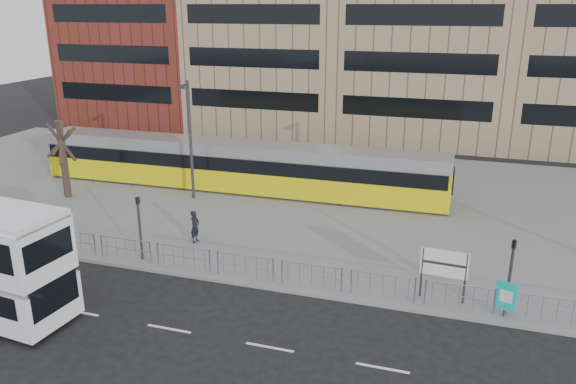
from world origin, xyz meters
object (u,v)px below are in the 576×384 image
(station_sign, at_px, (444,266))
(bare_tree, at_px, (58,117))
(lamp_post_west, at_px, (190,135))
(traffic_light_west, at_px, (139,220))
(pedestrian, at_px, (195,226))
(traffic_light_east, at_px, (511,267))
(tram, at_px, (236,166))
(ad_panel, at_px, (506,297))

(station_sign, height_order, bare_tree, bare_tree)
(station_sign, relative_size, bare_tree, 0.30)
(station_sign, bearing_deg, lamp_post_west, 154.98)
(bare_tree, bearing_deg, traffic_light_west, -35.38)
(pedestrian, bearing_deg, traffic_light_east, -97.91)
(bare_tree, bearing_deg, lamp_post_west, 15.24)
(tram, bearing_deg, station_sign, -39.65)
(pedestrian, height_order, traffic_light_east, traffic_light_east)
(tram, relative_size, traffic_light_west, 8.62)
(traffic_light_west, bearing_deg, lamp_post_west, 104.90)
(ad_panel, distance_m, traffic_light_east, 1.15)
(pedestrian, relative_size, lamp_post_west, 0.23)
(ad_panel, xyz_separation_m, pedestrian, (-14.53, 2.97, -0.03))
(traffic_light_west, xyz_separation_m, bare_tree, (-9.32, 6.62, 3.07))
(station_sign, xyz_separation_m, ad_panel, (2.36, -0.65, -0.64))
(lamp_post_west, bearing_deg, tram, 52.07)
(tram, xyz_separation_m, station_sign, (13.42, -10.84, -0.07))
(tram, relative_size, ad_panel, 18.17)
(tram, distance_m, ad_panel, 19.54)
(station_sign, xyz_separation_m, traffic_light_west, (-13.63, -0.31, 0.47))
(traffic_light_west, bearing_deg, station_sign, 5.06)
(ad_panel, height_order, traffic_light_west, traffic_light_west)
(pedestrian, bearing_deg, lamp_post_west, 30.23)
(tram, relative_size, station_sign, 12.31)
(traffic_light_east, height_order, bare_tree, bare_tree)
(lamp_post_west, bearing_deg, traffic_light_east, -26.28)
(ad_panel, xyz_separation_m, bare_tree, (-25.31, 6.96, 4.19))
(traffic_light_west, distance_m, lamp_post_west, 9.08)
(traffic_light_west, bearing_deg, ad_panel, 2.54)
(traffic_light_west, bearing_deg, tram, 92.70)
(tram, distance_m, lamp_post_west, 3.93)
(traffic_light_east, bearing_deg, station_sign, -170.90)
(traffic_light_east, xyz_separation_m, lamp_post_west, (-17.76, 8.77, 2.00))
(traffic_light_west, relative_size, traffic_light_east, 1.00)
(lamp_post_west, relative_size, bare_tree, 1.01)
(station_sign, bearing_deg, traffic_light_west, -175.08)
(traffic_light_west, relative_size, lamp_post_west, 0.43)
(ad_panel, height_order, traffic_light_east, traffic_light_east)
(ad_panel, relative_size, traffic_light_west, 0.47)
(pedestrian, bearing_deg, station_sign, -98.20)
(ad_panel, bearing_deg, traffic_light_west, -159.55)
(tram, relative_size, pedestrian, 16.10)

